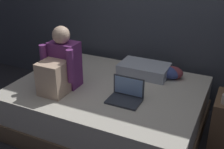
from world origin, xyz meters
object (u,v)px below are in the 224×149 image
Objects in this scene: person_sitting at (60,66)px; pillow at (144,69)px; laptop at (126,95)px; clothes_pile at (171,73)px; bed at (108,107)px.

person_sitting is 0.98m from pillow.
clothes_pile is at bearing 68.85° from laptop.
laptop is 0.64m from pillow.
clothes_pile is (0.31, 0.05, -0.00)m from pillow.
person_sitting is at bearing -133.41° from pillow.
person_sitting is 1.24m from clothes_pile.
pillow is at bearing 93.84° from laptop.
bed is at bearing 146.66° from laptop.
bed is 6.25× the size of laptop.
pillow is 0.31m from clothes_pile.
pillow reaches higher than bed.
bed is 0.46m from laptop.
pillow is (0.24, 0.45, 0.32)m from bed.
person_sitting reaches higher than laptop.
laptop is 1.29× the size of clothes_pile.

